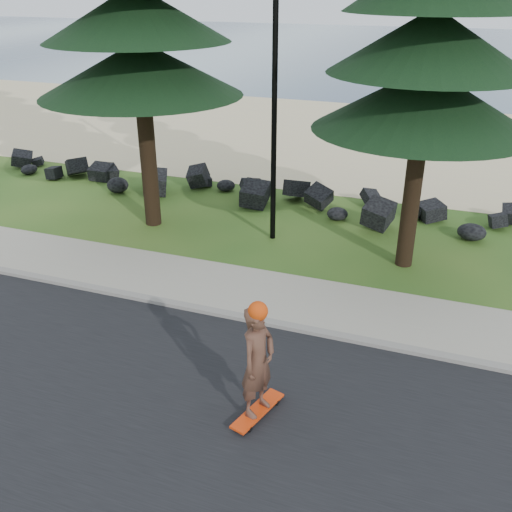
# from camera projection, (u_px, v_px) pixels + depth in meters

# --- Properties ---
(ground) EXTENTS (160.00, 160.00, 0.00)m
(ground) POSITION_uv_depth(u_px,v_px,m) (227.00, 293.00, 12.63)
(ground) COLOR #254F18
(ground) RESTS_ON ground
(road) EXTENTS (160.00, 7.00, 0.02)m
(road) POSITION_uv_depth(u_px,v_px,m) (116.00, 429.00, 8.82)
(road) COLOR black
(road) RESTS_ON ground
(kerb) EXTENTS (160.00, 0.20, 0.10)m
(kerb) POSITION_uv_depth(u_px,v_px,m) (211.00, 311.00, 11.85)
(kerb) COLOR gray
(kerb) RESTS_ON ground
(sidewalk) EXTENTS (160.00, 2.00, 0.08)m
(sidewalk) POSITION_uv_depth(u_px,v_px,m) (231.00, 288.00, 12.78)
(sidewalk) COLOR #9F9785
(sidewalk) RESTS_ON ground
(beach_sand) EXTENTS (160.00, 15.00, 0.01)m
(beach_sand) POSITION_uv_depth(u_px,v_px,m) (354.00, 138.00, 24.88)
(beach_sand) COLOR beige
(beach_sand) RESTS_ON ground
(ocean) EXTENTS (160.00, 58.00, 0.01)m
(ocean) POSITION_uv_depth(u_px,v_px,m) (426.00, 49.00, 55.73)
(ocean) COLOR #364D67
(ocean) RESTS_ON ground
(seawall_boulders) EXTENTS (60.00, 2.40, 1.10)m
(seawall_boulders) POSITION_uv_depth(u_px,v_px,m) (297.00, 207.00, 17.36)
(seawall_boulders) COLOR black
(seawall_boulders) RESTS_ON ground
(lamp_post) EXTENTS (0.25, 0.14, 8.14)m
(lamp_post) POSITION_uv_depth(u_px,v_px,m) (275.00, 79.00, 13.52)
(lamp_post) COLOR black
(lamp_post) RESTS_ON ground
(skateboarder) EXTENTS (0.62, 1.15, 2.08)m
(skateboarder) POSITION_uv_depth(u_px,v_px,m) (258.00, 362.00, 8.64)
(skateboarder) COLOR red
(skateboarder) RESTS_ON ground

